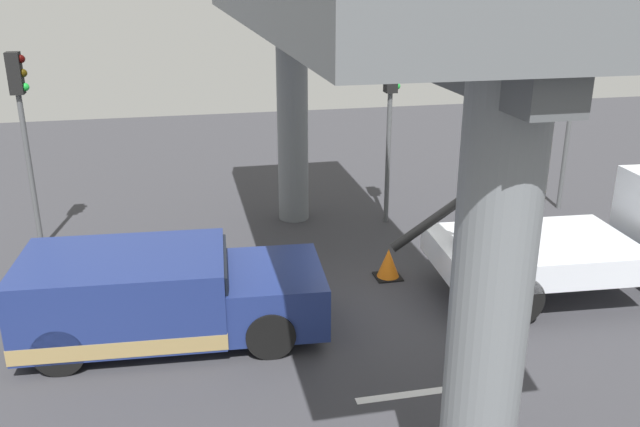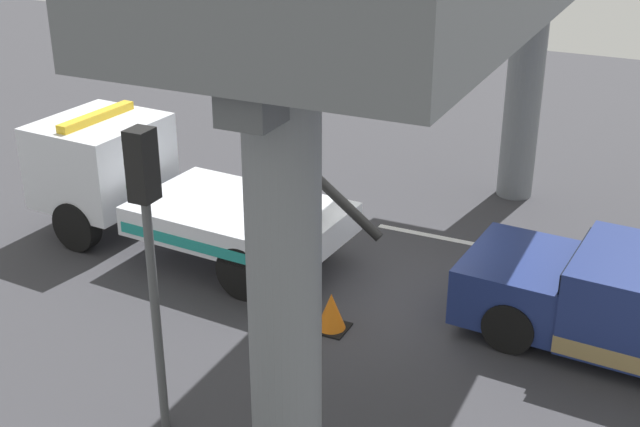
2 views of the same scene
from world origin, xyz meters
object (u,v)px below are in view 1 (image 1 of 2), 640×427
tow_truck_white (625,234)px  traffic_cone_orange (388,264)px  towed_van_green (160,296)px  traffic_light_far (391,103)px  traffic_light_near (22,110)px  traffic_light_mid (574,88)px

tow_truck_white → traffic_cone_orange: size_ratio=11.21×
towed_van_green → traffic_light_far: traffic_light_far is taller
traffic_light_near → traffic_light_mid: size_ratio=1.00×
towed_van_green → traffic_cone_orange: (4.69, 1.47, -0.47)m
traffic_light_near → traffic_light_mid: 13.50m
traffic_light_far → traffic_light_mid: 5.00m
towed_van_green → traffic_light_near: bearing=120.6°
traffic_light_near → traffic_light_mid: bearing=0.0°
towed_van_green → traffic_light_near: (-2.81, 4.74, 2.52)m
towed_van_green → traffic_light_mid: 11.97m
traffic_light_near → traffic_light_far: size_ratio=1.06×
tow_truck_white → traffic_light_mid: bearing=71.8°
traffic_light_near → traffic_cone_orange: bearing=-23.6°
traffic_cone_orange → tow_truck_white: bearing=-19.0°
tow_truck_white → towed_van_green: (-9.12, 0.05, -0.42)m
towed_van_green → traffic_cone_orange: towed_van_green is taller
traffic_light_near → traffic_cone_orange: (7.49, -3.27, -2.99)m
towed_van_green → traffic_light_near: traffic_light_near is taller
tow_truck_white → towed_van_green: 9.13m
tow_truck_white → traffic_light_far: 6.19m
tow_truck_white → traffic_light_far: size_ratio=1.71×
tow_truck_white → traffic_cone_orange: tow_truck_white is taller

